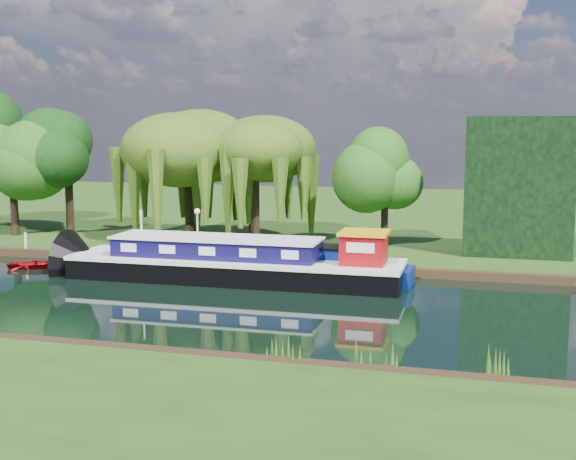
% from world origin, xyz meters
% --- Properties ---
extents(ground, '(120.00, 120.00, 0.00)m').
position_xyz_m(ground, '(0.00, 0.00, 0.00)').
color(ground, black).
extents(far_bank, '(120.00, 52.00, 0.45)m').
position_xyz_m(far_bank, '(0.00, 34.00, 0.23)').
color(far_bank, '#1E3C10').
rests_on(far_bank, ground).
extents(dutch_barge, '(17.35, 4.09, 3.65)m').
position_xyz_m(dutch_barge, '(4.98, 4.86, 0.91)').
color(dutch_barge, black).
rests_on(dutch_barge, ground).
extents(narrowboat, '(13.36, 2.63, 1.94)m').
position_xyz_m(narrowboat, '(7.18, 6.16, 0.69)').
color(narrowboat, navy).
rests_on(narrowboat, ground).
extents(red_dinghy, '(3.44, 2.88, 0.61)m').
position_xyz_m(red_dinghy, '(-7.09, 5.08, 0.00)').
color(red_dinghy, maroon).
rests_on(red_dinghy, ground).
extents(willow_left, '(6.71, 6.71, 8.04)m').
position_xyz_m(willow_left, '(-1.47, 14.09, 6.29)').
color(willow_left, black).
rests_on(willow_left, far_bank).
extents(willow_right, '(6.02, 6.02, 7.33)m').
position_xyz_m(willow_right, '(2.81, 14.46, 5.80)').
color(willow_right, black).
rests_on(willow_right, far_bank).
extents(tree_far_left, '(4.73, 4.73, 7.61)m').
position_xyz_m(tree_far_left, '(-14.13, 13.13, 5.67)').
color(tree_far_left, black).
rests_on(tree_far_left, far_bank).
extents(tree_far_mid, '(4.87, 4.87, 7.97)m').
position_xyz_m(tree_far_mid, '(-11.06, 15.12, 5.95)').
color(tree_far_mid, black).
rests_on(tree_far_mid, far_bank).
extents(tree_far_right, '(3.89, 3.89, 6.36)m').
position_xyz_m(tree_far_right, '(11.19, 14.89, 4.84)').
color(tree_far_right, black).
rests_on(tree_far_right, far_bank).
extents(conifer_hedge, '(6.00, 3.00, 8.00)m').
position_xyz_m(conifer_hedge, '(19.00, 14.00, 4.45)').
color(conifer_hedge, black).
rests_on(conifer_hedge, far_bank).
extents(lamppost, '(0.36, 0.36, 2.56)m').
position_xyz_m(lamppost, '(0.50, 10.50, 2.42)').
color(lamppost, silver).
rests_on(lamppost, far_bank).
extents(mooring_posts, '(19.16, 0.16, 1.00)m').
position_xyz_m(mooring_posts, '(-0.50, 8.40, 0.95)').
color(mooring_posts, silver).
rests_on(mooring_posts, far_bank).
extents(reeds_near, '(33.70, 1.50, 1.10)m').
position_xyz_m(reeds_near, '(6.87, -7.57, 0.55)').
color(reeds_near, '#285215').
rests_on(reeds_near, ground).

